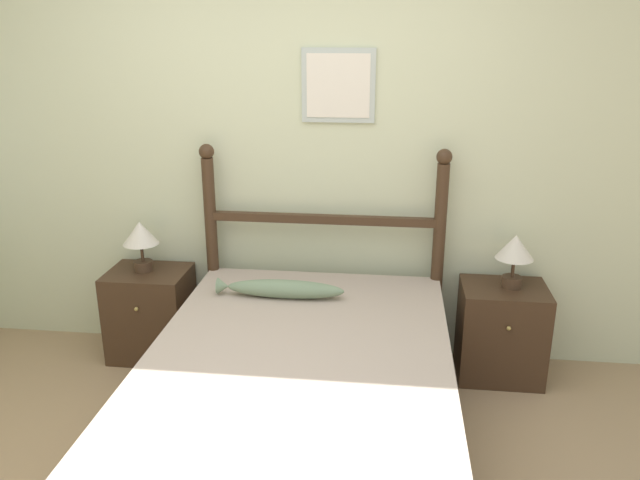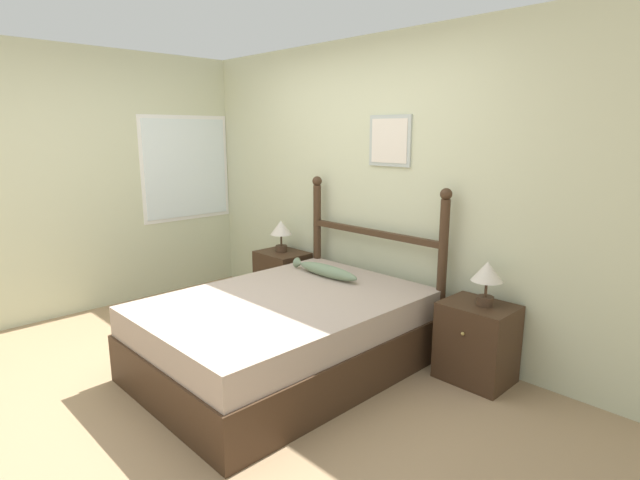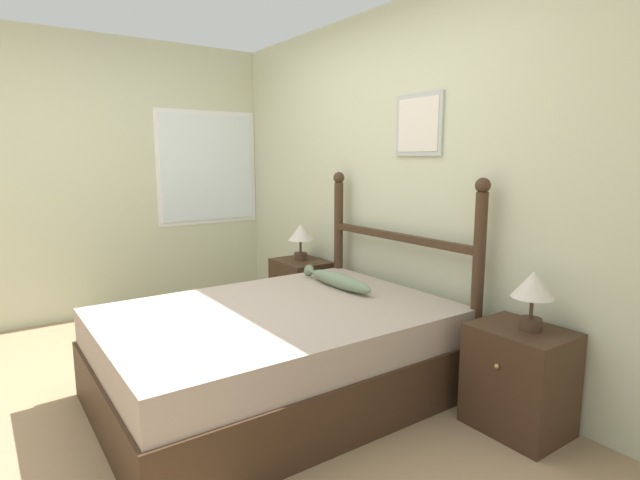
{
  "view_description": "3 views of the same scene",
  "coord_description": "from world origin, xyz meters",
  "px_view_note": "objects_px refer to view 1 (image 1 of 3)",
  "views": [
    {
      "loc": [
        0.65,
        -1.96,
        1.99
      ],
      "look_at": [
        0.29,
        1.11,
        0.94
      ],
      "focal_mm": 35.0,
      "sensor_mm": 36.0,
      "label": 1
    },
    {
      "loc": [
        2.94,
        -1.65,
        1.76
      ],
      "look_at": [
        0.22,
        0.99,
        0.93
      ],
      "focal_mm": 28.0,
      "sensor_mm": 36.0,
      "label": 2
    },
    {
      "loc": [
        2.78,
        -0.85,
        1.47
      ],
      "look_at": [
        0.19,
        0.96,
        0.94
      ],
      "focal_mm": 28.0,
      "sensor_mm": 36.0,
      "label": 3
    }
  ],
  "objects_px": {
    "nightstand_right": "(501,332)",
    "fish_pillow": "(281,289)",
    "bed": "(299,404)",
    "nightstand_left": "(151,313)",
    "table_lamp_right": "(515,251)",
    "table_lamp_left": "(141,237)"
  },
  "relations": [
    {
      "from": "table_lamp_left",
      "to": "nightstand_left",
      "type": "bearing_deg",
      "value": -23.31
    },
    {
      "from": "fish_pillow",
      "to": "nightstand_right",
      "type": "bearing_deg",
      "value": 11.89
    },
    {
      "from": "nightstand_right",
      "to": "bed",
      "type": "bearing_deg",
      "value": -141.03
    },
    {
      "from": "table_lamp_left",
      "to": "fish_pillow",
      "type": "relative_size",
      "value": 0.44
    },
    {
      "from": "nightstand_left",
      "to": "table_lamp_left",
      "type": "distance_m",
      "value": 0.51
    },
    {
      "from": "bed",
      "to": "table_lamp_left",
      "type": "xyz_separation_m",
      "value": [
        -1.11,
        0.89,
        0.52
      ]
    },
    {
      "from": "nightstand_left",
      "to": "nightstand_right",
      "type": "relative_size",
      "value": 1.0
    },
    {
      "from": "bed",
      "to": "fish_pillow",
      "type": "xyz_separation_m",
      "value": [
        -0.19,
        0.61,
        0.34
      ]
    },
    {
      "from": "table_lamp_left",
      "to": "fish_pillow",
      "type": "height_order",
      "value": "table_lamp_left"
    },
    {
      "from": "nightstand_right",
      "to": "fish_pillow",
      "type": "relative_size",
      "value": 0.79
    },
    {
      "from": "nightstand_left",
      "to": "nightstand_right",
      "type": "bearing_deg",
      "value": 0.0
    },
    {
      "from": "table_lamp_left",
      "to": "table_lamp_right",
      "type": "height_order",
      "value": "same"
    },
    {
      "from": "table_lamp_right",
      "to": "fish_pillow",
      "type": "relative_size",
      "value": 0.44
    },
    {
      "from": "bed",
      "to": "table_lamp_left",
      "type": "height_order",
      "value": "table_lamp_left"
    },
    {
      "from": "table_lamp_left",
      "to": "bed",
      "type": "bearing_deg",
      "value": -38.68
    },
    {
      "from": "table_lamp_right",
      "to": "fish_pillow",
      "type": "height_order",
      "value": "table_lamp_right"
    },
    {
      "from": "nightstand_left",
      "to": "nightstand_right",
      "type": "height_order",
      "value": "same"
    },
    {
      "from": "bed",
      "to": "nightstand_left",
      "type": "distance_m",
      "value": 1.39
    },
    {
      "from": "nightstand_left",
      "to": "table_lamp_right",
      "type": "relative_size",
      "value": 1.8
    },
    {
      "from": "nightstand_right",
      "to": "table_lamp_left",
      "type": "distance_m",
      "value": 2.25
    },
    {
      "from": "nightstand_right",
      "to": "nightstand_left",
      "type": "bearing_deg",
      "value": 180.0
    },
    {
      "from": "fish_pillow",
      "to": "nightstand_left",
      "type": "bearing_deg",
      "value": 163.31
    }
  ]
}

